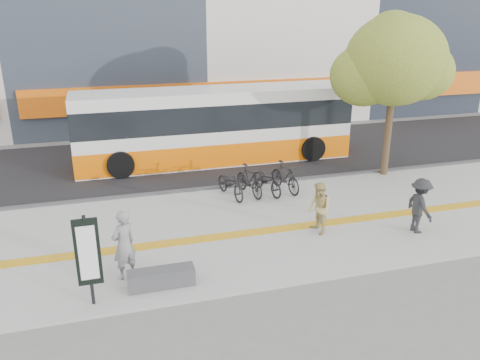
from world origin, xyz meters
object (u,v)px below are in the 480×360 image
object	(u,v)px
street_tree	(393,62)
seated_woman	(124,245)
signboard	(88,254)
bus	(215,128)
pedestrian_tan	(319,208)
bench	(162,278)
pedestrian_dark	(420,206)

from	to	relation	value
street_tree	seated_woman	distance (m)	12.36
signboard	seated_woman	size ratio (longest dim) A/B	1.22
street_tree	bus	bearing A→B (deg)	149.03
pedestrian_tan	bench	bearing A→B (deg)	-76.55
street_tree	pedestrian_dark	xyz separation A→B (m)	(-1.97, -5.13, -3.59)
bus	pedestrian_tan	distance (m)	8.17
street_tree	signboard	bearing A→B (deg)	-150.93
seated_woman	pedestrian_dark	distance (m)	8.61
street_tree	seated_woman	size ratio (longest dim) A/B	3.51
signboard	bus	world-z (taller)	bus
seated_woman	signboard	bearing A→B (deg)	18.98
street_tree	pedestrian_tan	world-z (taller)	street_tree
bench	seated_woman	bearing A→B (deg)	139.25
pedestrian_dark	bench	bearing A→B (deg)	97.91
pedestrian_tan	pedestrian_dark	distance (m)	3.01
street_tree	bus	xyz separation A→B (m)	(-6.13, 3.68, -2.97)
pedestrian_tan	pedestrian_dark	world-z (taller)	pedestrian_dark
bench	pedestrian_tan	size ratio (longest dim) A/B	1.02
seated_woman	street_tree	bearing A→B (deg)	174.53
bench	street_tree	distance (m)	12.23
seated_woman	pedestrian_tan	size ratio (longest dim) A/B	1.14
signboard	street_tree	xyz separation A→B (m)	(11.38, 6.33, 3.15)
bus	pedestrian_dark	bearing A→B (deg)	-64.71
signboard	pedestrian_tan	xyz separation A→B (m)	(6.50, 1.96, -0.50)
seated_woman	pedestrian_tan	xyz separation A→B (m)	(5.70, 0.96, -0.11)
bench	pedestrian_tan	world-z (taller)	pedestrian_tan
seated_woman	pedestrian_dark	world-z (taller)	seated_woman
pedestrian_tan	street_tree	bearing A→B (deg)	126.63
bus	pedestrian_dark	size ratio (longest dim) A/B	7.02
street_tree	bus	world-z (taller)	street_tree
bench	seated_woman	distance (m)	1.25
bus	seated_woman	xyz separation A→B (m)	(-4.45, -9.01, -0.56)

